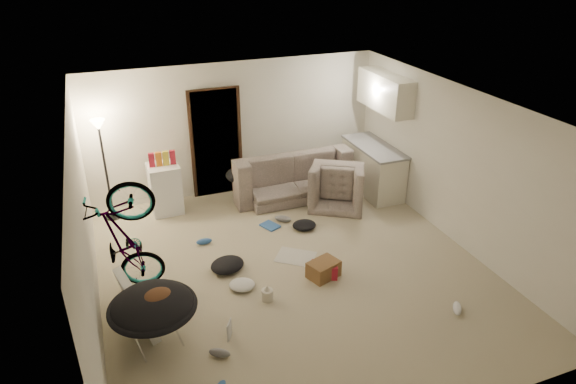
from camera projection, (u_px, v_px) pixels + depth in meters
name	position (u px, v px, depth m)	size (l,w,h in m)	color
floor	(294.00, 270.00, 7.67)	(5.50, 6.00, 0.02)	#B9AE8E
ceiling	(295.00, 107.00, 6.56)	(5.50, 6.00, 0.02)	white
wall_back	(235.00, 128.00, 9.63)	(5.50, 0.02, 2.50)	silver
wall_front	(418.00, 335.00, 4.60)	(5.50, 0.02, 2.50)	silver
wall_left	(84.00, 232.00, 6.23)	(0.02, 6.00, 2.50)	silver
wall_right	(459.00, 167.00, 8.00)	(0.02, 6.00, 2.50)	silver
doorway	(216.00, 143.00, 9.57)	(0.85, 0.10, 2.04)	black
door_trim	(216.00, 144.00, 9.55)	(0.97, 0.04, 2.10)	#352012
floor_lamp	(102.00, 149.00, 8.54)	(0.28, 0.28, 1.81)	black
kitchen_counter	(373.00, 169.00, 9.93)	(0.60, 1.50, 0.88)	#EBE7CD
counter_top	(374.00, 147.00, 9.72)	(0.64, 1.54, 0.04)	gray
kitchen_uppers	(385.00, 92.00, 9.30)	(0.38, 1.40, 0.65)	#EBE7CD
sofa	(289.00, 177.00, 9.85)	(2.27, 0.89, 0.66)	#373F37
armchair	(338.00, 187.00, 9.52)	(0.97, 0.85, 0.63)	#373F37
bicycle	(129.00, 263.00, 7.00)	(0.62, 1.78, 0.94)	black
book_asset	(228.00, 342.00, 6.28)	(0.18, 0.24, 0.02)	#A6182A
mini_fridge	(165.00, 189.00, 9.13)	(0.53, 0.53, 0.90)	white
snack_box_0	(152.00, 161.00, 8.84)	(0.10, 0.07, 0.30)	#A6182A
snack_box_1	(159.00, 160.00, 8.87)	(0.10, 0.07, 0.30)	orange
snack_box_2	(166.00, 159.00, 8.91)	(0.10, 0.07, 0.30)	yellow
snack_box_3	(173.00, 159.00, 8.95)	(0.10, 0.07, 0.30)	#A6182A
saucer_chair	(154.00, 314.00, 6.09)	(1.05, 1.05, 0.75)	silver
hoodie	(156.00, 300.00, 5.99)	(0.48, 0.40, 0.22)	#51301B
sofa_drape	(241.00, 175.00, 9.45)	(0.56, 0.46, 0.28)	black
tv_box	(136.00, 305.00, 6.45)	(0.11, 0.95, 0.63)	silver
drink_case_a	(323.00, 269.00, 7.46)	(0.44, 0.31, 0.25)	brown
drink_case_b	(324.00, 270.00, 7.49)	(0.36, 0.26, 0.21)	#A6182A
juicer	(267.00, 294.00, 6.99)	(0.16, 0.16, 0.23)	beige
newspaper	(296.00, 257.00, 7.97)	(0.45, 0.59, 0.01)	beige
book_blue	(270.00, 226.00, 8.81)	(0.23, 0.31, 0.03)	#3161B2
book_white	(318.00, 273.00, 7.56)	(0.19, 0.24, 0.02)	silver
shoe_0	(204.00, 241.00, 8.30)	(0.26, 0.11, 0.10)	#3161B2
shoe_1	(283.00, 219.00, 8.95)	(0.30, 0.12, 0.11)	slate
shoe_3	(220.00, 353.00, 6.06)	(0.27, 0.11, 0.10)	slate
shoe_4	(457.00, 308.00, 6.79)	(0.28, 0.11, 0.10)	white
clothes_lump_a	(227.00, 265.00, 7.64)	(0.52, 0.44, 0.17)	black
clothes_lump_b	(304.00, 225.00, 8.74)	(0.41, 0.36, 0.12)	black
clothes_lump_c	(242.00, 285.00, 7.24)	(0.37, 0.32, 0.11)	silver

